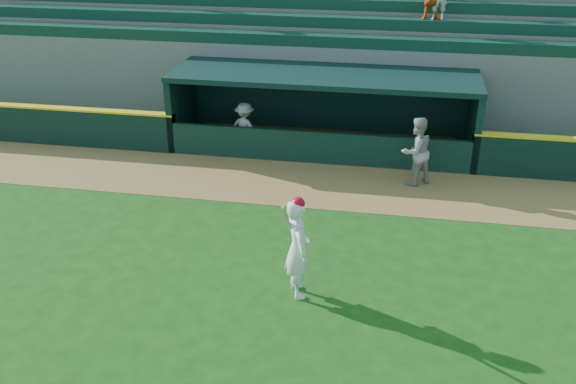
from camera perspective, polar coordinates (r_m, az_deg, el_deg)
name	(u,v)px	position (r m, az deg, el deg)	size (l,w,h in m)	color
ground	(275,278)	(13.86, -1.20, -7.67)	(120.00, 120.00, 0.00)	#164611
warning_track	(309,184)	(18.09, 1.88, 0.71)	(40.00, 3.00, 0.01)	olive
dugout_player_front	(416,151)	(18.10, 11.33, 3.57)	(0.95, 0.74, 1.95)	#9D9E99
dugout_player_inside	(245,128)	(20.04, -3.84, 5.68)	(1.05, 0.61, 1.63)	#999894
dugout	(324,105)	(20.48, 3.26, 7.73)	(9.40, 2.80, 2.46)	slate
stands	(341,41)	(24.60, 4.73, 13.23)	(34.50, 6.25, 7.55)	slate
batter_at_plate	(298,247)	(12.83, 0.87, -4.91)	(0.78, 0.94, 2.20)	white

